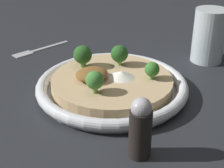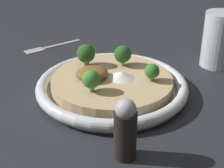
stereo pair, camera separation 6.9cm
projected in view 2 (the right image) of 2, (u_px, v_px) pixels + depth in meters
The scene contains 11 objects.
ground_plane at pixel (112, 93), 0.70m from camera, with size 6.00×6.00×0.00m, color #23262B.
risotto_bowl at pixel (112, 85), 0.70m from camera, with size 0.31×0.31×0.03m.
cheese_sprinkle at pixel (122, 75), 0.69m from camera, with size 0.05×0.05×0.01m.
crispy_onion_garnish at pixel (92, 73), 0.68m from camera, with size 0.07×0.06×0.02m.
broccoli_back_left at pixel (86, 54), 0.73m from camera, with size 0.04×0.04×0.05m.
broccoli_front_right at pixel (152, 71), 0.67m from camera, with size 0.03×0.03×0.04m.
broccoli_left at pixel (91, 80), 0.63m from camera, with size 0.03×0.03×0.04m.
broccoli_right at pixel (123, 54), 0.73m from camera, with size 0.04×0.04×0.04m.
drinking_glass at pixel (219, 40), 0.80m from camera, with size 0.08×0.08×0.13m.
fork_utensil at pixel (47, 47), 0.92m from camera, with size 0.16×0.03×0.00m.
pepper_shaker at pixel (125, 129), 0.50m from camera, with size 0.03×0.03×0.10m.
Camera 2 is at (-0.32, -0.52, 0.34)m, focal length 55.00 mm.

